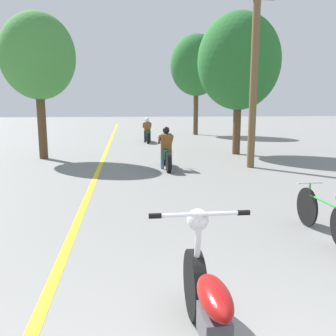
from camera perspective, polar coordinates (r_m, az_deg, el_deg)
lane_stripe_center at (r=14.56m, az=-10.21°, el=1.89°), size 0.14×48.00×0.01m
utility_pole at (r=11.98m, az=13.64°, el=14.56°), size 1.10×0.24×5.89m
roadside_tree_right_near at (r=15.22m, az=11.32°, el=16.36°), size 3.36×3.03×5.70m
roadside_tree_right_far at (r=24.91m, az=4.58°, el=16.08°), size 3.53×3.18×6.70m
roadside_tree_left at (r=14.49m, az=-20.16°, el=16.37°), size 2.74×2.47×5.38m
motorcycle_foreground at (r=2.99m, az=7.14°, el=-22.52°), size 0.91×2.17×1.12m
motorcycle_rider_lead at (r=11.48m, az=-0.30°, el=2.45°), size 0.50×1.98×1.36m
motorcycle_rider_far at (r=19.67m, az=-3.34°, el=5.66°), size 0.50×2.05×1.36m
bicycle_parked at (r=6.09m, az=23.77°, el=-6.88°), size 0.44×1.71×0.77m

